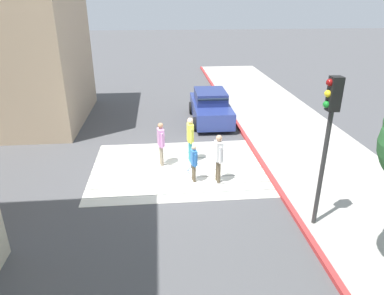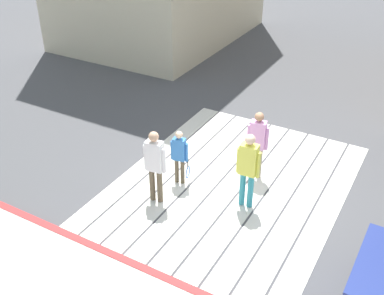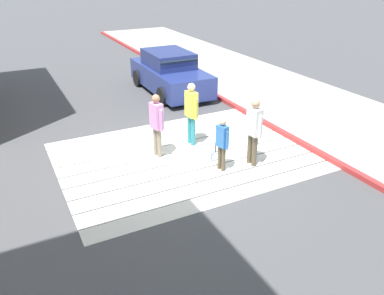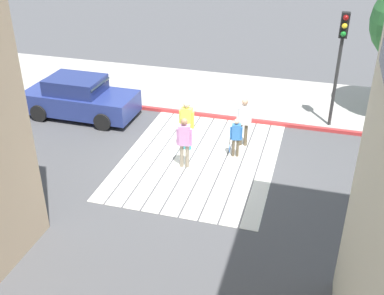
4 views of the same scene
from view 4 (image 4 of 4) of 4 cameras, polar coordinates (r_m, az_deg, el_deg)
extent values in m
plane|color=#4C4C4F|center=(15.40, 0.91, -1.42)|extent=(120.00, 120.00, 0.00)
cube|color=silver|center=(16.03, -6.70, -0.30)|extent=(6.40, 0.50, 0.01)
cube|color=silver|center=(15.85, -4.86, -0.57)|extent=(6.40, 0.50, 0.01)
cube|color=silver|center=(15.68, -2.97, -0.84)|extent=(6.40, 0.50, 0.01)
cube|color=silver|center=(15.53, -1.05, -1.12)|extent=(6.40, 0.50, 0.01)
cube|color=silver|center=(15.40, 0.91, -1.40)|extent=(6.40, 0.50, 0.01)
cube|color=silver|center=(15.28, 2.90, -1.69)|extent=(6.40, 0.50, 0.01)
cube|color=silver|center=(15.19, 4.92, -1.97)|extent=(6.40, 0.50, 0.01)
cube|color=silver|center=(15.11, 6.96, -2.26)|extent=(6.40, 0.50, 0.01)
cube|color=silver|center=(15.06, 9.02, -2.55)|extent=(6.40, 0.50, 0.01)
cube|color=#ADA8A0|center=(20.29, 5.09, 6.41)|extent=(4.80, 40.00, 0.12)
cube|color=#BC3333|center=(18.17, 3.61, 3.73)|extent=(0.16, 40.00, 0.13)
cube|color=navy|center=(18.66, -13.37, 5.43)|extent=(1.85, 4.32, 0.80)
cube|color=navy|center=(18.48, -14.02, 7.41)|extent=(1.56, 2.08, 0.60)
cube|color=#1E2833|center=(18.07, -11.43, 7.00)|extent=(1.48, 0.35, 0.49)
cylinder|color=black|center=(17.46, -10.82, 3.11)|extent=(0.23, 0.66, 0.66)
cylinder|color=black|center=(18.89, -8.46, 5.35)|extent=(0.23, 0.66, 0.66)
cylinder|color=black|center=(18.77, -18.13, 4.02)|extent=(0.23, 0.66, 0.66)
cylinder|color=black|center=(20.11, -15.43, 6.09)|extent=(0.23, 0.66, 0.66)
cylinder|color=#2D2D2D|center=(17.54, 17.06, 7.34)|extent=(0.12, 0.12, 3.40)
cube|color=black|center=(16.93, 18.10, 14.01)|extent=(0.28, 0.28, 0.84)
sphere|color=maroon|center=(16.71, 18.25, 14.81)|extent=(0.18, 0.18, 0.18)
sphere|color=yellow|center=(16.77, 18.11, 13.92)|extent=(0.18, 0.18, 0.18)
sphere|color=#188429|center=(16.83, 17.97, 13.03)|extent=(0.18, 0.18, 0.18)
cylinder|color=teal|center=(15.76, -0.32, 1.09)|extent=(0.13, 0.13, 0.84)
cylinder|color=teal|center=(15.80, -0.97, 1.16)|extent=(0.13, 0.13, 0.84)
cube|color=#D8D84C|center=(15.44, -0.66, 3.65)|extent=(0.25, 0.38, 0.70)
sphere|color=beige|center=(15.24, -0.67, 5.27)|extent=(0.22, 0.22, 0.22)
cylinder|color=#D8D84C|center=(15.43, 0.11, 3.34)|extent=(0.09, 0.09, 0.59)
cylinder|color=#D8D84C|center=(15.52, -1.43, 3.49)|extent=(0.09, 0.09, 0.59)
cylinder|color=gray|center=(14.77, -0.58, -1.03)|extent=(0.12, 0.12, 0.80)
cylinder|color=gray|center=(14.79, -1.26, -1.00)|extent=(0.12, 0.12, 0.80)
cube|color=#D18CC6|center=(14.43, -0.94, 1.52)|extent=(0.28, 0.39, 0.67)
sphere|color=#9E7051|center=(14.22, -0.96, 3.17)|extent=(0.21, 0.21, 0.21)
cylinder|color=#D18CC6|center=(14.44, -0.13, 1.25)|extent=(0.09, 0.09, 0.57)
cylinder|color=#D18CC6|center=(14.48, -1.75, 1.32)|extent=(0.09, 0.09, 0.57)
cylinder|color=brown|center=(16.13, 6.57, 1.54)|extent=(0.12, 0.12, 0.82)
cylinder|color=brown|center=(16.14, 5.93, 1.59)|extent=(0.12, 0.12, 0.82)
cube|color=white|center=(15.81, 6.39, 3.99)|extent=(0.27, 0.39, 0.69)
sphere|color=tan|center=(15.62, 6.48, 5.56)|extent=(0.21, 0.21, 0.21)
cylinder|color=white|center=(15.83, 7.14, 3.71)|extent=(0.09, 0.09, 0.58)
cylinder|color=white|center=(15.84, 5.62, 3.82)|extent=(0.09, 0.09, 0.58)
cylinder|color=brown|center=(15.47, 5.57, -0.05)|extent=(0.10, 0.10, 0.65)
cylinder|color=brown|center=(15.46, 5.05, -0.03)|extent=(0.10, 0.10, 0.65)
cube|color=#3372BF|center=(15.19, 5.41, 1.92)|extent=(0.23, 0.31, 0.54)
sphere|color=beige|center=(15.02, 5.48, 3.19)|extent=(0.17, 0.17, 0.17)
cylinder|color=#3372BF|center=(15.22, 6.05, 1.71)|extent=(0.07, 0.07, 0.46)
cylinder|color=#3372BF|center=(15.21, 4.76, 1.76)|extent=(0.07, 0.07, 0.46)
cylinder|color=black|center=(15.32, 4.64, 0.71)|extent=(0.03, 0.03, 0.28)
torus|color=blue|center=(15.44, 4.60, -0.09)|extent=(0.28, 0.08, 0.28)
camera|label=1|loc=(15.03, 51.61, 11.49)|focal=32.91mm
camera|label=2|loc=(22.10, -2.64, 25.18)|focal=43.47mm
camera|label=3|loc=(10.56, 42.50, 4.22)|focal=36.37mm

